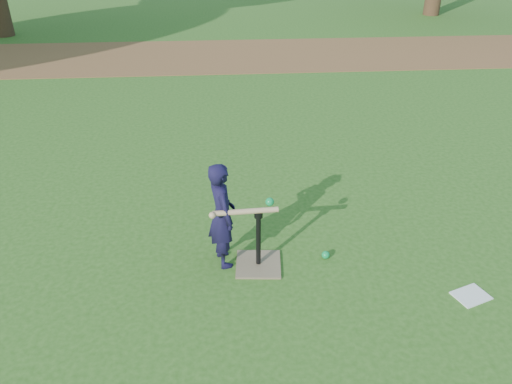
{
  "coord_description": "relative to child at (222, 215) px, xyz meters",
  "views": [
    {
      "loc": [
        -0.33,
        -4.15,
        3.05
      ],
      "look_at": [
        -0.02,
        -0.01,
        0.65
      ],
      "focal_mm": 35.0,
      "sensor_mm": 36.0,
      "label": 1
    }
  ],
  "objects": [
    {
      "name": "dirt_strip",
      "position": [
        0.35,
        7.72,
        -0.53
      ],
      "size": [
        24.0,
        3.0,
        0.01
      ],
      "primitive_type": "cube",
      "color": "brown",
      "rests_on": "ground"
    },
    {
      "name": "clipboard",
      "position": [
        2.2,
        -0.68,
        -0.53
      ],
      "size": [
        0.36,
        0.32,
        0.01
      ],
      "primitive_type": "cube",
      "rotation": [
        0.0,
        0.0,
        0.35
      ],
      "color": "white",
      "rests_on": "ground"
    },
    {
      "name": "wiffle_ball_ground",
      "position": [
        1.01,
        -0.03,
        -0.49
      ],
      "size": [
        0.08,
        0.08,
        0.08
      ],
      "primitive_type": "sphere",
      "color": "#0C8D44",
      "rests_on": "ground"
    },
    {
      "name": "child",
      "position": [
        0.0,
        0.0,
        0.0
      ],
      "size": [
        0.35,
        0.44,
        1.07
      ],
      "primitive_type": "imported",
      "rotation": [
        0.0,
        0.0,
        1.85
      ],
      "color": "black",
      "rests_on": "ground"
    },
    {
      "name": "swing_action",
      "position": [
        0.23,
        -0.11,
        0.11
      ],
      "size": [
        0.63,
        0.17,
        0.13
      ],
      "color": "tan",
      "rests_on": "ground"
    },
    {
      "name": "batting_tee",
      "position": [
        0.34,
        -0.09,
        -0.42
      ],
      "size": [
        0.46,
        0.46,
        0.61
      ],
      "color": "#76624B",
      "rests_on": "ground"
    },
    {
      "name": "ground",
      "position": [
        0.35,
        0.22,
        -0.53
      ],
      "size": [
        80.0,
        80.0,
        0.0
      ],
      "primitive_type": "plane",
      "color": "#285116",
      "rests_on": "ground"
    }
  ]
}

